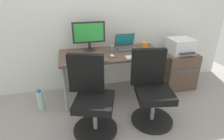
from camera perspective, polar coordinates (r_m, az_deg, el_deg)
ground_plane at (r=3.14m, az=-0.21°, el=-7.41°), size 5.28×5.28×0.00m
back_wall at (r=3.09m, az=-2.12°, el=17.85°), size 4.40×0.04×2.60m
desk at (r=2.84m, az=-0.23°, el=3.77°), size 1.50×0.68×0.72m
office_chair_left at (r=2.29m, az=-6.03°, el=-8.46°), size 0.56×0.56×0.94m
office_chair_right at (r=2.48m, az=11.70°, el=-6.06°), size 0.54×0.54×0.94m
side_cabinet at (r=3.47m, az=18.83°, el=0.10°), size 0.53×0.48×0.61m
printer at (r=3.32m, az=19.83°, el=6.73°), size 0.38×0.40×0.24m
water_bottle_on_floor at (r=2.93m, az=-20.51°, el=-8.37°), size 0.09×0.09×0.31m
desktop_monitor at (r=2.89m, az=-6.90°, el=10.54°), size 0.48×0.18×0.43m
open_laptop at (r=3.02m, az=4.19°, el=7.45°), size 0.31×0.29×0.22m
keyboard_by_monitor at (r=2.53m, az=-5.09°, el=2.82°), size 0.34×0.12×0.02m
keyboard_by_laptop at (r=2.67m, az=7.62°, el=3.91°), size 0.34×0.12×0.02m
mouse_by_monitor at (r=2.64m, az=-13.08°, el=3.38°), size 0.06×0.10×0.03m
mouse_by_laptop at (r=2.67m, az=0.06°, el=4.31°), size 0.06×0.10×0.03m
coffee_mug at (r=3.08m, az=9.69°, el=7.33°), size 0.08×0.08×0.09m
pen_cup at (r=2.83m, az=-0.01°, el=6.26°), size 0.07×0.07×0.10m
phone_near_laptop at (r=2.63m, az=-10.95°, el=3.21°), size 0.07×0.14×0.01m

